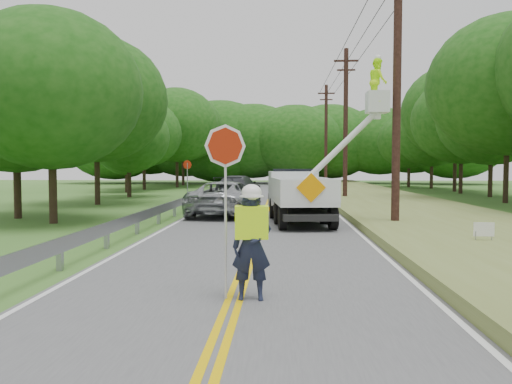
{
  "coord_description": "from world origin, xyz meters",
  "views": [
    {
      "loc": [
        0.82,
        -9.9,
        2.33
      ],
      "look_at": [
        0.0,
        6.0,
        1.5
      ],
      "focal_mm": 35.59,
      "sensor_mm": 36.0,
      "label": 1
    }
  ],
  "objects": [
    {
      "name": "utility_poles",
      "position": [
        5.0,
        17.02,
        5.27
      ],
      "size": [
        1.6,
        43.3,
        10.0
      ],
      "color": "black",
      "rests_on": "ground"
    },
    {
      "name": "ground",
      "position": [
        0.0,
        0.0,
        0.0
      ],
      "size": [
        140.0,
        140.0,
        0.0
      ],
      "primitive_type": "plane",
      "color": "#366121",
      "rests_on": "ground"
    },
    {
      "name": "suv_silver",
      "position": [
        -1.79,
        13.42,
        0.82
      ],
      "size": [
        3.3,
        6.01,
        1.6
      ],
      "primitive_type": "imported",
      "rotation": [
        0.0,
        0.0,
        3.03
      ],
      "color": "#A2A6A9",
      "rests_on": "road"
    },
    {
      "name": "road",
      "position": [
        0.0,
        14.0,
        0.01
      ],
      "size": [
        7.2,
        96.0,
        0.03
      ],
      "color": "#4F5052",
      "rests_on": "ground"
    },
    {
      "name": "treeline_left",
      "position": [
        -10.59,
        30.84,
        5.85
      ],
      "size": [
        11.41,
        55.79,
        10.88
      ],
      "color": "#332319",
      "rests_on": "ground"
    },
    {
      "name": "suv_darkgrey",
      "position": [
        -2.24,
        25.49,
        0.83
      ],
      "size": [
        3.2,
        5.91,
        1.63
      ],
      "primitive_type": "imported",
      "rotation": [
        0.0,
        0.0,
        2.97
      ],
      "color": "#33363B",
      "rests_on": "road"
    },
    {
      "name": "yard_sign",
      "position": [
        6.31,
        4.12,
        0.57
      ],
      "size": [
        0.54,
        0.07,
        0.79
      ],
      "color": "white",
      "rests_on": "ground"
    },
    {
      "name": "guardrail",
      "position": [
        -4.02,
        14.91,
        0.55
      ],
      "size": [
        0.18,
        48.0,
        0.77
      ],
      "color": "gray",
      "rests_on": "ground"
    },
    {
      "name": "stop_sign_permanent",
      "position": [
        -4.99,
        20.91,
        1.78
      ],
      "size": [
        0.49,
        0.33,
        2.67
      ],
      "color": "gray",
      "rests_on": "ground"
    },
    {
      "name": "tall_grass_verge",
      "position": [
        7.1,
        14.0,
        0.15
      ],
      "size": [
        7.0,
        96.0,
        0.3
      ],
      "primitive_type": "cube",
      "color": "olive",
      "rests_on": "ground"
    },
    {
      "name": "flagger",
      "position": [
        0.29,
        -1.27,
        1.09
      ],
      "size": [
        1.14,
        0.48,
        3.02
      ],
      "color": "#191E33",
      "rests_on": "road"
    },
    {
      "name": "treeline_right",
      "position": [
        15.71,
        25.2,
        6.47
      ],
      "size": [
        12.44,
        50.2,
        12.04
      ],
      "color": "#332319",
      "rests_on": "ground"
    },
    {
      "name": "treeline_horizon",
      "position": [
        -0.82,
        56.21,
        5.5
      ],
      "size": [
        56.23,
        13.45,
        10.7
      ],
      "color": "#154A0F",
      "rests_on": "ground"
    },
    {
      "name": "bucket_truck",
      "position": [
        1.68,
        11.26,
        1.45
      ],
      "size": [
        4.5,
        6.41,
        6.22
      ],
      "color": "black",
      "rests_on": "road"
    }
  ]
}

